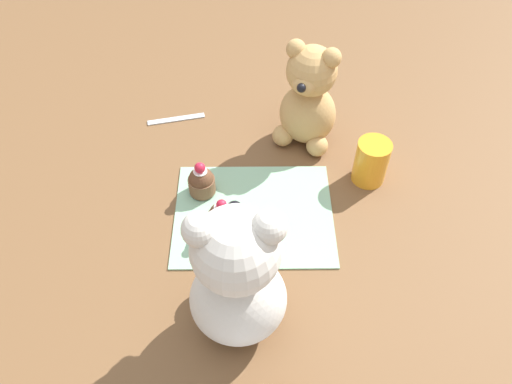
{
  "coord_description": "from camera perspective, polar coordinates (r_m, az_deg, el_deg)",
  "views": [
    {
      "loc": [
        0.0,
        0.5,
        0.64
      ],
      "look_at": [
        0.0,
        0.0,
        0.06
      ],
      "focal_mm": 35.0,
      "sensor_mm": 36.0,
      "label": 1
    }
  ],
  "objects": [
    {
      "name": "knitted_placemat",
      "position": [
        0.8,
        0.0,
        -2.46
      ],
      "size": [
        0.25,
        0.21,
        0.01
      ],
      "primitive_type": "cube",
      "color": "#8EBC99",
      "rests_on": "ground_plane"
    },
    {
      "name": "teddy_bear_tan",
      "position": [
        0.87,
        6.26,
        10.47
      ],
      "size": [
        0.13,
        0.12,
        0.2
      ],
      "rotation": [
        0.0,
        0.0,
        2.72
      ],
      "color": "tan",
      "rests_on": "ground_plane"
    },
    {
      "name": "cupcake_near_tan_bear",
      "position": [
        0.82,
        -5.99,
        1.25
      ],
      "size": [
        0.04,
        0.04,
        0.06
      ],
      "color": "brown",
      "rests_on": "knitted_placemat"
    },
    {
      "name": "teddy_bear_cream",
      "position": [
        0.61,
        -1.78,
        -10.05
      ],
      "size": [
        0.13,
        0.12,
        0.24
      ],
      "rotation": [
        0.0,
        0.0,
        0.04
      ],
      "color": "silver",
      "rests_on": "ground_plane"
    },
    {
      "name": "cupcake_near_cream_bear",
      "position": [
        0.76,
        -3.55,
        -3.1
      ],
      "size": [
        0.05,
        0.05,
        0.07
      ],
      "color": "brown",
      "rests_on": "knitted_placemat"
    },
    {
      "name": "teaspoon",
      "position": [
        0.98,
        -8.89,
        8.29
      ],
      "size": [
        0.11,
        0.03,
        0.01
      ],
      "primitive_type": "cube",
      "rotation": [
        0.0,
        0.0,
        0.21
      ],
      "color": "silver",
      "rests_on": "ground_plane"
    },
    {
      "name": "ground_plane",
      "position": [
        0.81,
        0.0,
        -2.59
      ],
      "size": [
        4.0,
        4.0,
        0.0
      ],
      "primitive_type": "plane",
      "color": "brown"
    },
    {
      "name": "juice_glass",
      "position": [
        0.85,
        13.27,
        3.38
      ],
      "size": [
        0.06,
        0.06,
        0.08
      ],
      "primitive_type": "cylinder",
      "color": "orange",
      "rests_on": "ground_plane"
    }
  ]
}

